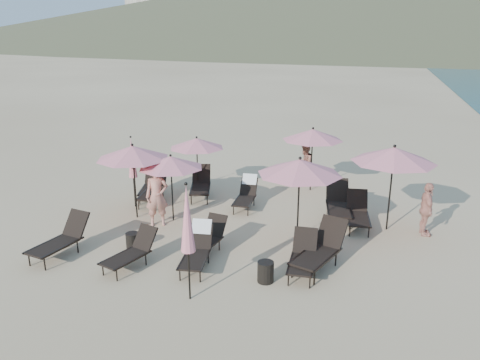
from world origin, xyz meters
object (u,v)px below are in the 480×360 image
(lounger_3, at_px, (207,238))
(lounger_4, at_px, (321,248))
(lounger_11, at_px, (358,212))
(umbrella_open_0, at_px, (133,152))
(side_table_1, at_px, (266,272))
(beachgoer_a, at_px, (157,196))
(umbrella_closed_0, at_px, (187,220))
(umbrella_open_3, at_px, (197,143))
(lounger_8, at_px, (201,184))
(umbrella_open_2, at_px, (300,167))
(lounger_2, at_px, (197,248))
(lounger_6, at_px, (152,182))
(lounger_0, at_px, (61,238))
(beachgoer_b, at_px, (305,164))
(lounger_1, at_px, (131,251))
(umbrella_closed_1, at_px, (132,158))
(lounger_5, at_px, (303,256))
(lounger_9, at_px, (246,194))
(umbrella_open_1, at_px, (171,162))
(umbrella_open_4, at_px, (313,135))
(beachgoer_c, at_px, (426,209))
(lounger_7, at_px, (153,189))
(umbrella_open_5, at_px, (394,155))
(lounger_10, at_px, (338,203))
(side_table_0, at_px, (133,240))

(lounger_3, xyz_separation_m, lounger_4, (2.90, 0.03, 0.10))
(lounger_11, distance_m, umbrella_open_0, 6.86)
(side_table_1, distance_m, beachgoer_a, 4.52)
(umbrella_closed_0, bearing_deg, umbrella_open_3, 110.09)
(lounger_8, distance_m, umbrella_open_2, 5.00)
(lounger_2, distance_m, lounger_11, 5.09)
(lounger_2, distance_m, umbrella_open_2, 3.35)
(lounger_6, bearing_deg, umbrella_closed_0, -72.20)
(lounger_0, xyz_separation_m, beachgoer_b, (4.98, 7.70, 0.31))
(umbrella_closed_0, bearing_deg, lounger_1, 153.39)
(umbrella_closed_1, bearing_deg, lounger_4, -21.03)
(lounger_5, xyz_separation_m, lounger_9, (-2.48, 3.84, 0.04))
(lounger_3, height_order, umbrella_open_1, umbrella_open_1)
(umbrella_open_2, relative_size, umbrella_open_4, 1.04)
(lounger_5, distance_m, umbrella_closed_1, 6.72)
(umbrella_open_0, height_order, beachgoer_a, umbrella_open_0)
(umbrella_open_4, distance_m, side_table_1, 7.07)
(lounger_3, relative_size, lounger_4, 0.78)
(lounger_0, bearing_deg, umbrella_open_2, 33.96)
(lounger_11, bearing_deg, lounger_3, -149.21)
(lounger_1, bearing_deg, lounger_4, 33.45)
(lounger_9, relative_size, umbrella_closed_1, 0.66)
(lounger_2, xyz_separation_m, beachgoer_c, (5.44, 3.51, 0.30))
(lounger_7, relative_size, umbrella_open_3, 0.83)
(lounger_5, relative_size, umbrella_closed_0, 0.60)
(side_table_1, bearing_deg, lounger_3, 150.06)
(umbrella_open_5, bearing_deg, lounger_1, -145.25)
(umbrella_open_0, xyz_separation_m, beachgoer_b, (4.40, 4.85, -1.30))
(umbrella_open_3, bearing_deg, side_table_1, -54.90)
(lounger_7, bearing_deg, umbrella_closed_1, -132.22)
(beachgoer_a, xyz_separation_m, beachgoer_b, (3.50, 5.21, -0.13))
(lounger_7, height_order, lounger_9, lounger_9)
(lounger_10, xyz_separation_m, lounger_11, (0.61, -0.49, -0.05))
(umbrella_open_2, xyz_separation_m, beachgoer_b, (-0.65, 5.20, -1.35))
(lounger_7, relative_size, beachgoer_c, 1.12)
(umbrella_open_3, xyz_separation_m, side_table_1, (3.77, -5.36, -1.57))
(lounger_5, distance_m, beachgoer_c, 4.29)
(lounger_1, xyz_separation_m, lounger_5, (4.02, 0.91, 0.01))
(lounger_4, distance_m, umbrella_closed_1, 6.89)
(lounger_7, bearing_deg, lounger_4, -35.86)
(lounger_7, height_order, beachgoer_a, beachgoer_a)
(side_table_0, bearing_deg, beachgoer_a, 91.41)
(lounger_11, distance_m, beachgoer_a, 5.89)
(lounger_1, relative_size, umbrella_closed_1, 0.68)
(lounger_4, xyz_separation_m, beachgoer_c, (2.56, 2.74, 0.27))
(lounger_9, height_order, umbrella_open_5, umbrella_open_5)
(lounger_1, bearing_deg, umbrella_open_3, 112.11)
(umbrella_open_1, height_order, beachgoer_b, umbrella_open_1)
(lounger_3, distance_m, beachgoer_a, 2.45)
(beachgoer_c, bearing_deg, lounger_3, 106.81)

